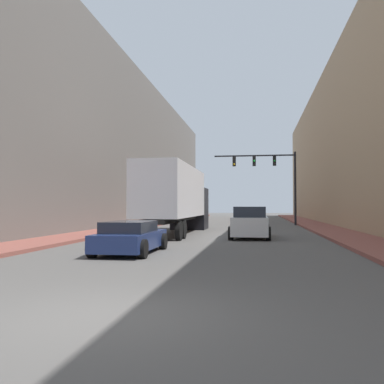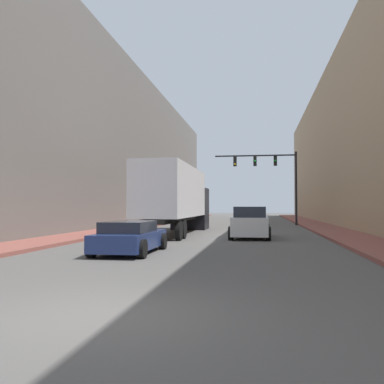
# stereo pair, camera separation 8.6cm
# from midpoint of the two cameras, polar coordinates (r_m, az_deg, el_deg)

# --- Properties ---
(ground_plane) EXTENTS (200.00, 200.00, 0.00)m
(ground_plane) POSITION_cam_midpoint_polar(r_m,az_deg,el_deg) (7.18, -11.94, -15.85)
(ground_plane) COLOR #565451
(sidewalk_right) EXTENTS (2.63, 80.00, 0.15)m
(sidewalk_right) POSITION_cam_midpoint_polar(r_m,az_deg,el_deg) (36.87, 16.51, -4.37)
(sidewalk_right) COLOR brown
(sidewalk_right) RESTS_ON ground
(sidewalk_left) EXTENTS (2.63, 80.00, 0.15)m
(sidewalk_left) POSITION_cam_midpoint_polar(r_m,az_deg,el_deg) (37.84, -6.09, -4.37)
(sidewalk_left) COLOR brown
(sidewalk_left) RESTS_ON ground
(building_right) EXTENTS (6.00, 80.00, 14.44)m
(building_right) POSITION_cam_midpoint_polar(r_m,az_deg,el_deg) (38.04, 22.91, 6.56)
(building_right) COLOR tan
(building_right) RESTS_ON ground
(building_left) EXTENTS (6.00, 80.00, 14.80)m
(building_left) POSITION_cam_midpoint_polar(r_m,az_deg,el_deg) (39.55, -12.14, 6.41)
(building_left) COLOR #66605B
(building_left) RESTS_ON ground
(semi_truck) EXTENTS (2.51, 13.07, 4.05)m
(semi_truck) POSITION_cam_midpoint_polar(r_m,az_deg,el_deg) (26.92, -1.88, -0.71)
(semi_truck) COLOR silver
(semi_truck) RESTS_ON ground
(sedan_car) EXTENTS (2.00, 4.37, 1.18)m
(sedan_car) POSITION_cam_midpoint_polar(r_m,az_deg,el_deg) (15.99, -8.11, -6.00)
(sedan_car) COLOR navy
(sedan_car) RESTS_ON ground
(suv_car) EXTENTS (2.13, 4.89, 1.70)m
(suv_car) POSITION_cam_midpoint_polar(r_m,az_deg,el_deg) (23.56, 7.87, -4.10)
(suv_car) COLOR silver
(suv_car) RESTS_ON ground
(traffic_signal_gantry) EXTENTS (7.45, 0.35, 6.67)m
(traffic_signal_gantry) POSITION_cam_midpoint_polar(r_m,az_deg,el_deg) (39.80, 10.89, 2.58)
(traffic_signal_gantry) COLOR black
(traffic_signal_gantry) RESTS_ON ground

